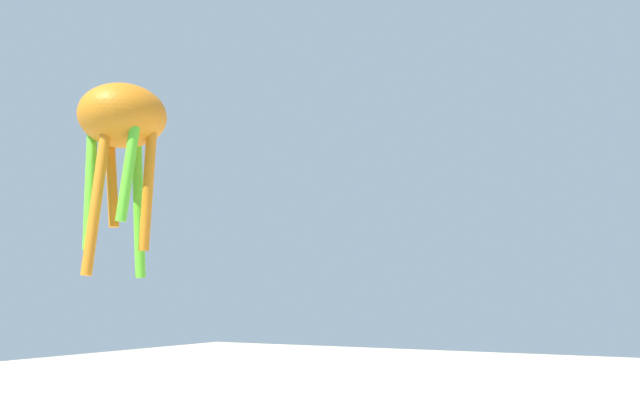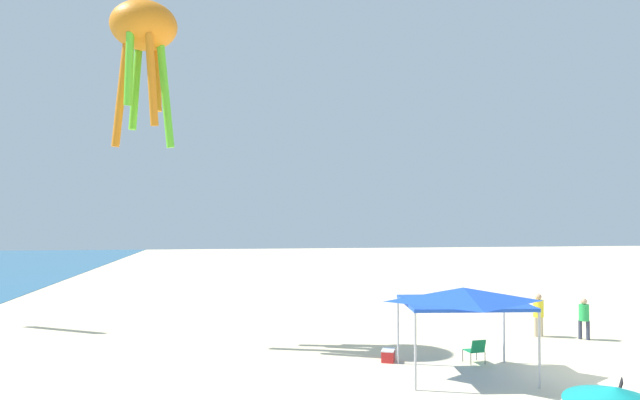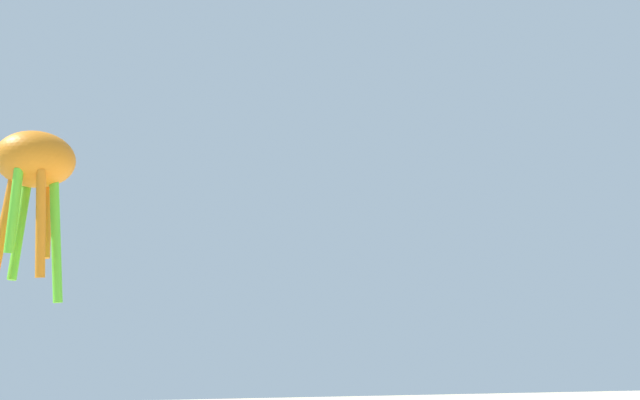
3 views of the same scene
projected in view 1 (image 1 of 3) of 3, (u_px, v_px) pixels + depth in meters
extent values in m
ellipsoid|color=orange|center=(123.00, 116.00, 18.92)|extent=(2.56, 2.56, 1.87)
cylinder|color=orange|center=(112.00, 183.00, 19.31)|extent=(0.54, 0.43, 2.74)
cylinder|color=#66D82D|center=(90.00, 191.00, 18.53)|extent=(0.60, 0.48, 3.49)
cylinder|color=orange|center=(96.00, 200.00, 17.78)|extent=(0.31, 0.72, 4.23)
cylinder|color=#66D82D|center=(128.00, 174.00, 17.94)|extent=(0.54, 0.43, 2.74)
cylinder|color=orange|center=(148.00, 191.00, 18.61)|extent=(0.60, 0.48, 3.49)
cylinder|color=#66D82D|center=(138.00, 207.00, 19.23)|extent=(0.31, 0.72, 4.23)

